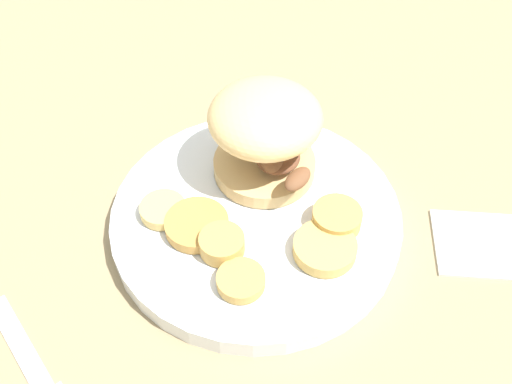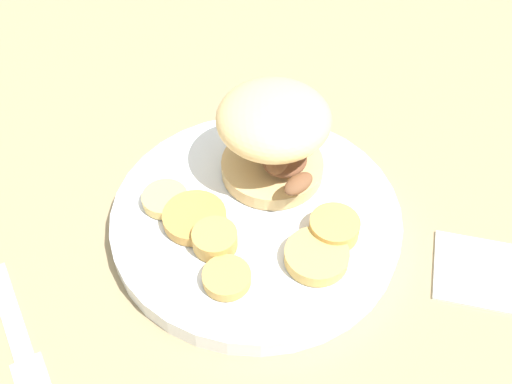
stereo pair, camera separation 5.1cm
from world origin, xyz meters
name	(u,v)px [view 1 (the left image)]	position (x,y,z in m)	size (l,w,h in m)	color
ground_plane	(256,225)	(0.00, 0.00, 0.00)	(4.00, 4.00, 0.00)	#937F5B
dinner_plate	(256,217)	(0.00, 0.00, 0.01)	(0.26, 0.26, 0.02)	white
sandwich	(266,132)	(-0.03, -0.04, 0.07)	(0.10, 0.11, 0.09)	tan
potato_round_0	(337,218)	(-0.05, 0.05, 0.03)	(0.04, 0.04, 0.02)	tan
potato_round_1	(241,280)	(0.05, 0.06, 0.03)	(0.04, 0.04, 0.01)	tan
potato_round_2	(163,210)	(0.07, -0.04, 0.03)	(0.04, 0.04, 0.01)	#DBB766
potato_round_3	(222,244)	(0.05, 0.02, 0.03)	(0.04, 0.04, 0.02)	tan
potato_round_4	(325,248)	(-0.02, 0.07, 0.03)	(0.05, 0.05, 0.01)	tan
potato_round_5	(197,225)	(0.05, -0.01, 0.03)	(0.06, 0.06, 0.01)	#BC8942
fork	(34,370)	(0.22, 0.03, 0.00)	(0.03, 0.15, 0.00)	silver
napkin	(498,245)	(-0.17, 0.14, 0.00)	(0.11, 0.07, 0.01)	white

